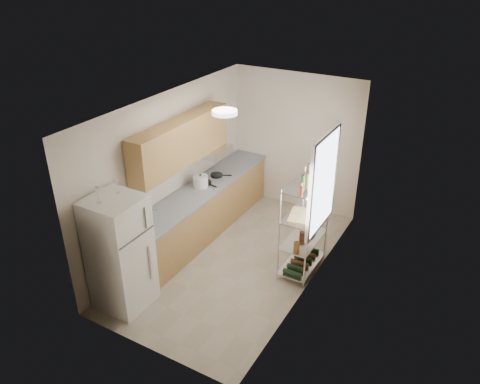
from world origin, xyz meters
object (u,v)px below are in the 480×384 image
at_px(frying_pan_large, 205,183).
at_px(cutting_board, 302,216).
at_px(espresso_machine, 313,199).
at_px(refrigerator, 120,253).
at_px(rice_cooker, 201,181).

distance_m(frying_pan_large, cutting_board, 2.01).
bearing_deg(frying_pan_large, espresso_machine, 9.40).
distance_m(frying_pan_large, espresso_machine, 2.00).
xyz_separation_m(frying_pan_large, espresso_machine, (1.99, -0.02, 0.22)).
bearing_deg(frying_pan_large, cutting_board, -1.35).
height_order(refrigerator, cutting_board, refrigerator).
xyz_separation_m(refrigerator, rice_cooker, (-0.08, 2.09, 0.17)).
height_order(rice_cooker, frying_pan_large, rice_cooker).
distance_m(rice_cooker, frying_pan_large, 0.15).
distance_m(refrigerator, espresso_machine, 2.92).
bearing_deg(refrigerator, espresso_machine, 49.21).
distance_m(rice_cooker, cutting_board, 1.98).
bearing_deg(cutting_board, rice_cooker, 172.21).
bearing_deg(refrigerator, frying_pan_large, 92.31).
bearing_deg(cutting_board, frying_pan_large, 168.64).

